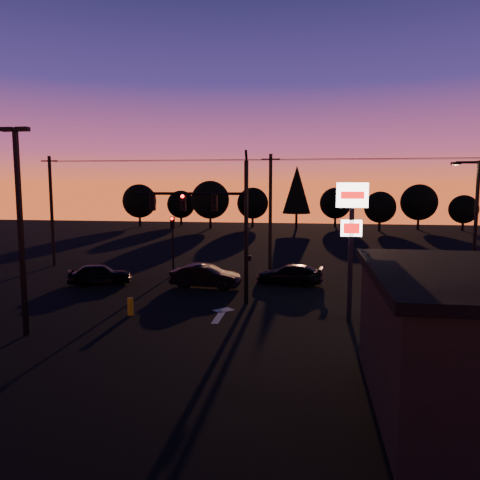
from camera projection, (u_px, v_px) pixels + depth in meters
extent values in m
plane|color=black|center=(205.00, 323.00, 22.80)|extent=(120.00, 120.00, 0.00)
cube|color=beige|center=(219.00, 317.00, 23.71)|extent=(0.35, 2.20, 0.01)
cube|color=beige|center=(224.00, 310.00, 25.09)|extent=(1.20, 1.20, 0.01)
cylinder|color=black|center=(246.00, 233.00, 26.04)|extent=(0.24, 0.24, 8.00)
cylinder|color=black|center=(246.00, 157.00, 25.54)|extent=(0.14, 0.52, 0.76)
cylinder|color=black|center=(189.00, 194.00, 26.25)|extent=(6.50, 0.16, 0.16)
cube|color=black|center=(214.00, 203.00, 26.10)|extent=(0.32, 0.22, 0.95)
sphere|color=black|center=(214.00, 196.00, 25.93)|extent=(0.18, 0.18, 0.18)
sphere|color=black|center=(214.00, 202.00, 25.97)|extent=(0.18, 0.18, 0.18)
sphere|color=black|center=(214.00, 207.00, 26.00)|extent=(0.18, 0.18, 0.18)
cube|color=black|center=(183.00, 202.00, 26.37)|extent=(0.32, 0.22, 0.95)
sphere|color=#FF0705|center=(182.00, 196.00, 26.20)|extent=(0.18, 0.18, 0.18)
sphere|color=black|center=(182.00, 202.00, 26.23)|extent=(0.18, 0.18, 0.18)
sphere|color=black|center=(183.00, 207.00, 26.27)|extent=(0.18, 0.18, 0.18)
cube|color=black|center=(152.00, 202.00, 26.63)|extent=(0.32, 0.22, 0.95)
sphere|color=black|center=(152.00, 196.00, 26.46)|extent=(0.18, 0.18, 0.18)
sphere|color=black|center=(152.00, 201.00, 26.50)|extent=(0.18, 0.18, 0.18)
sphere|color=black|center=(152.00, 207.00, 26.53)|extent=(0.18, 0.18, 0.18)
cube|color=black|center=(249.00, 258.00, 26.18)|extent=(0.22, 0.18, 0.28)
cylinder|color=black|center=(173.00, 251.00, 34.62)|extent=(0.14, 0.14, 3.60)
cube|color=black|center=(172.00, 223.00, 34.37)|extent=(0.30, 0.20, 0.90)
sphere|color=#FF0705|center=(172.00, 219.00, 34.21)|extent=(0.18, 0.18, 0.18)
sphere|color=black|center=(172.00, 222.00, 34.25)|extent=(0.18, 0.18, 0.18)
sphere|color=black|center=(172.00, 226.00, 34.28)|extent=(0.18, 0.18, 0.18)
cube|color=black|center=(21.00, 235.00, 20.43)|extent=(0.18, 0.18, 9.00)
cube|color=black|center=(7.00, 129.00, 19.94)|extent=(0.55, 0.30, 0.18)
cube|color=black|center=(23.00, 129.00, 19.84)|extent=(0.55, 0.30, 0.18)
cube|color=black|center=(351.00, 257.00, 22.87)|extent=(0.22, 0.22, 6.40)
cube|color=white|center=(352.00, 195.00, 22.51)|extent=(1.50, 0.25, 1.20)
cube|color=red|center=(353.00, 195.00, 22.38)|extent=(1.10, 0.02, 0.35)
cube|color=white|center=(351.00, 228.00, 22.70)|extent=(1.00, 0.22, 0.80)
cube|color=red|center=(352.00, 228.00, 22.58)|extent=(0.75, 0.02, 0.50)
cylinder|color=black|center=(475.00, 234.00, 25.67)|extent=(0.20, 0.20, 8.00)
cylinder|color=black|center=(468.00, 162.00, 25.30)|extent=(1.20, 0.14, 0.14)
cube|color=black|center=(456.00, 163.00, 25.39)|extent=(0.50, 0.22, 0.14)
plane|color=#FFB759|center=(456.00, 165.00, 25.40)|extent=(0.35, 0.35, 0.00)
cylinder|color=black|center=(52.00, 211.00, 38.37)|extent=(0.26, 0.26, 9.00)
cube|color=black|center=(49.00, 161.00, 37.88)|extent=(1.40, 0.10, 0.10)
cylinder|color=black|center=(270.00, 213.00, 35.73)|extent=(0.26, 0.26, 9.00)
cube|color=black|center=(271.00, 159.00, 35.24)|extent=(1.40, 0.10, 0.10)
cylinder|color=black|center=(153.00, 160.00, 35.98)|extent=(18.00, 0.02, 0.02)
cylinder|color=black|center=(156.00, 160.00, 36.56)|extent=(18.00, 0.02, 0.02)
cylinder|color=black|center=(158.00, 161.00, 37.16)|extent=(18.00, 0.02, 0.02)
cylinder|color=black|center=(396.00, 158.00, 33.33)|extent=(18.00, 0.02, 0.02)
cylinder|color=black|center=(394.00, 158.00, 33.92)|extent=(18.00, 0.02, 0.02)
cylinder|color=black|center=(393.00, 159.00, 34.51)|extent=(18.00, 0.02, 0.02)
cube|color=black|center=(414.00, 324.00, 17.90)|extent=(2.20, 0.05, 1.60)
cylinder|color=#CC990D|center=(130.00, 307.00, 24.08)|extent=(0.30, 0.30, 0.91)
cylinder|color=black|center=(140.00, 221.00, 75.04)|extent=(0.36, 0.36, 1.62)
sphere|color=black|center=(139.00, 201.00, 74.66)|extent=(5.36, 5.36, 5.36)
cylinder|color=black|center=(181.00, 221.00, 77.12)|extent=(0.36, 0.36, 1.38)
sphere|color=black|center=(181.00, 204.00, 76.79)|extent=(4.54, 4.54, 4.54)
cylinder|color=black|center=(210.00, 223.00, 71.31)|extent=(0.36, 0.36, 1.75)
sphere|color=black|center=(210.00, 200.00, 70.89)|extent=(5.77, 5.78, 5.78)
cylinder|color=black|center=(253.00, 222.00, 74.37)|extent=(0.36, 0.36, 1.50)
sphere|color=black|center=(253.00, 203.00, 74.01)|extent=(4.95, 4.95, 4.95)
cylinder|color=black|center=(296.00, 221.00, 70.34)|extent=(0.36, 0.36, 2.38)
cone|color=black|center=(297.00, 190.00, 69.78)|extent=(4.18, 4.18, 7.12)
cylinder|color=black|center=(335.00, 222.00, 74.42)|extent=(0.36, 0.36, 1.50)
sphere|color=black|center=(336.00, 203.00, 74.07)|extent=(4.95, 4.95, 4.95)
cylinder|color=black|center=(379.00, 226.00, 67.66)|extent=(0.36, 0.36, 1.38)
sphere|color=black|center=(380.00, 207.00, 67.33)|extent=(4.54, 4.54, 4.54)
cylinder|color=black|center=(418.00, 224.00, 69.71)|extent=(0.36, 0.36, 1.62)
sphere|color=black|center=(419.00, 202.00, 69.32)|extent=(5.36, 5.36, 5.36)
cylinder|color=black|center=(463.00, 226.00, 67.87)|extent=(0.36, 0.36, 1.25)
sphere|color=black|center=(464.00, 209.00, 67.57)|extent=(4.12, 4.12, 4.12)
imported|color=black|center=(100.00, 274.00, 31.50)|extent=(4.46, 3.09, 1.41)
imported|color=black|center=(206.00, 276.00, 30.55)|extent=(4.69, 2.00, 1.50)
imported|color=black|center=(290.00, 274.00, 31.58)|extent=(4.79, 2.55, 1.32)
imported|color=black|center=(428.00, 326.00, 20.10)|extent=(2.64, 4.97, 1.33)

